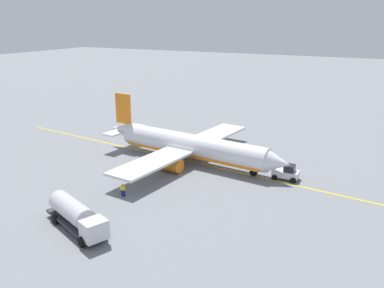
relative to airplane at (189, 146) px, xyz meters
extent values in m
plane|color=slate|center=(0.52, -0.06, -2.59)|extent=(400.00, 400.00, 0.00)
cylinder|color=white|center=(0.52, -0.06, 0.18)|extent=(25.84, 6.31, 3.52)
cube|color=orange|center=(0.52, -0.06, -0.79)|extent=(24.36, 5.52, 0.99)
cone|color=white|center=(14.67, -1.62, 0.18)|extent=(3.91, 3.75, 3.38)
cone|color=white|center=(-14.33, 1.58, 0.53)|extent=(5.28, 3.52, 2.99)
cube|color=orange|center=(-13.62, 1.50, 4.34)|extent=(3.22, 0.71, 5.20)
cube|color=white|center=(-13.62, 1.50, 0.58)|extent=(3.31, 8.61, 0.24)
cube|color=white|center=(-0.47, 0.05, -0.27)|extent=(8.23, 31.88, 0.36)
cylinder|color=orange|center=(0.89, 5.13, -1.52)|extent=(3.41, 2.44, 2.10)
cylinder|color=orange|center=(-0.24, -5.20, -1.52)|extent=(3.41, 2.44, 2.10)
cylinder|color=#4C4C51|center=(11.13, -1.23, -1.46)|extent=(0.24, 0.24, 1.15)
cylinder|color=black|center=(11.13, -1.23, -2.04)|extent=(1.14, 0.52, 1.10)
cylinder|color=#4C4C51|center=(-1.18, 2.75, -1.46)|extent=(0.24, 0.24, 1.15)
cylinder|color=black|center=(-1.18, 2.75, -2.04)|extent=(1.14, 0.52, 1.10)
cylinder|color=#4C4C51|center=(-1.75, -2.42, -1.46)|extent=(0.24, 0.24, 1.15)
cylinder|color=black|center=(-1.75, -2.42, -2.04)|extent=(1.14, 0.52, 1.10)
cube|color=#2D2D33|center=(-0.87, -24.77, -1.89)|extent=(9.82, 5.82, 0.30)
cube|color=silver|center=(3.21, -26.37, -0.94)|extent=(2.74, 2.96, 2.00)
cube|color=black|center=(4.04, -26.70, -0.54)|extent=(0.88, 1.92, 0.90)
cylinder|color=silver|center=(-1.43, -24.55, -0.59)|extent=(7.14, 4.61, 2.30)
cylinder|color=black|center=(3.29, -25.06, -2.04)|extent=(1.15, 0.73, 1.10)
cylinder|color=black|center=(2.38, -27.39, -2.04)|extent=(1.15, 0.73, 1.10)
cylinder|color=black|center=(-2.62, -22.74, -2.04)|extent=(1.15, 0.73, 1.10)
cylinder|color=black|center=(-3.54, -25.06, -2.04)|extent=(1.15, 0.73, 1.10)
cube|color=silver|center=(15.56, -0.32, -1.74)|extent=(3.66, 2.11, 0.90)
cube|color=black|center=(16.06, -0.31, -0.84)|extent=(1.45, 1.64, 0.90)
cylinder|color=black|center=(14.29, -1.36, -2.19)|extent=(0.81, 0.32, 0.80)
cylinder|color=black|center=(14.23, 0.64, -2.19)|extent=(0.81, 0.32, 0.80)
cylinder|color=black|center=(16.89, -1.28, -2.19)|extent=(0.81, 0.32, 0.80)
cylinder|color=black|center=(16.83, 0.72, -2.19)|extent=(0.81, 0.32, 0.80)
cube|color=navy|center=(-1.34, -15.57, -2.16)|extent=(0.47, 0.36, 0.85)
cube|color=yellow|center=(-1.34, -15.57, -1.44)|extent=(0.55, 0.40, 0.60)
sphere|color=tan|center=(-1.34, -15.57, -1.00)|extent=(0.24, 0.24, 0.24)
cone|color=#F2590F|center=(15.02, 0.60, -2.23)|extent=(0.64, 0.64, 0.71)
cube|color=yellow|center=(0.52, -0.06, -2.58)|extent=(76.86, 8.76, 0.01)
camera|label=1|loc=(28.66, -54.15, 19.22)|focal=38.25mm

